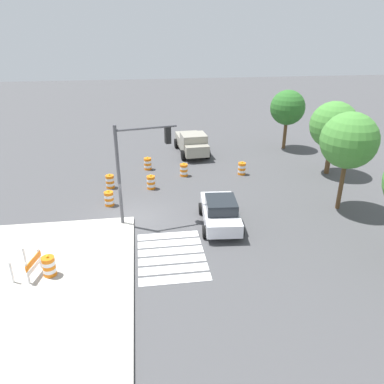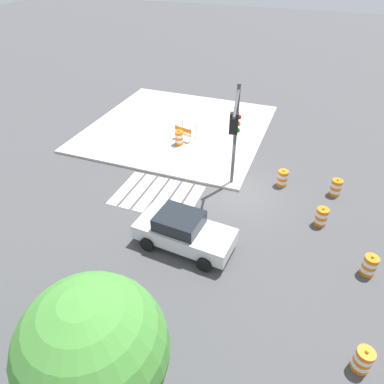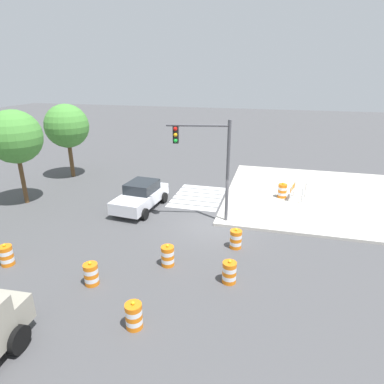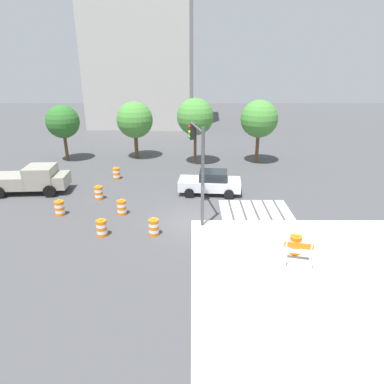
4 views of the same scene
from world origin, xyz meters
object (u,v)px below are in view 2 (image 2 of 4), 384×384
Objects in this scene: traffic_barrel_median_near at (363,360)px; traffic_barrel_median_far at (282,178)px; traffic_barrel_on_sidewalk at (179,138)px; construction_barricade at (185,131)px; traffic_barrel_near_corner at (321,217)px; traffic_light_pole at (235,129)px; traffic_barrel_far_curb at (336,187)px; traffic_barrel_crosswalk_end at (369,265)px; sports_car at (183,231)px; street_tree_streetside_mid at (94,350)px.

traffic_barrel_median_near is 10.20m from traffic_barrel_median_far.
traffic_barrel_on_sidewalk is 0.74× the size of construction_barricade.
traffic_barrel_on_sidewalk reaches higher than traffic_barrel_near_corner.
traffic_barrel_far_curb is at bearing -157.97° from traffic_light_pole.
traffic_barrel_median_far is at bearing -140.26° from traffic_light_pole.
traffic_barrel_median_far is 1.00× the size of traffic_barrel_on_sidewalk.
traffic_barrel_near_corner is 3.20m from traffic_barrel_crosswalk_end.
traffic_barrel_crosswalk_end is 1.00× the size of traffic_barrel_far_curb.
sports_car is at bearing 113.46° from traffic_barrel_on_sidewalk.
traffic_barrel_median_near is 9.58m from traffic_barrel_far_curb.
traffic_barrel_far_curb is 1.00× the size of traffic_barrel_on_sidewalk.
construction_barricade is at bearing -22.91° from traffic_barrel_median_far.
traffic_barrel_near_corner is at bearing -147.33° from sports_car.
sports_car is 4.36× the size of traffic_barrel_on_sidewalk.
traffic_barrel_on_sidewalk is (9.20, -4.79, 0.15)m from traffic_barrel_near_corner.
traffic_barrel_on_sidewalk is 0.19× the size of traffic_light_pole.
traffic_barrel_median_near is at bearing 85.81° from traffic_barrel_crosswalk_end.
traffic_light_pole is (-0.95, -4.23, 3.10)m from sports_car.
construction_barricade is at bearing -74.66° from street_tree_streetside_mid.
street_tree_streetside_mid is at bearing 34.43° from traffic_barrel_median_near.
traffic_light_pole is at bearing -102.66° from sports_car.
construction_barricade is at bearing -48.69° from traffic_barrel_median_near.
construction_barricade is (3.55, -9.14, -0.09)m from sports_car.
traffic_barrel_crosswalk_end is 8.12m from traffic_light_pole.
traffic_barrel_median_near is 1.00× the size of traffic_barrel_on_sidewalk.
traffic_barrel_on_sidewalk reaches higher than traffic_barrel_median_near.
traffic_barrel_near_corner is 0.17× the size of street_tree_streetside_mid.
traffic_barrel_median_far is at bearing -99.65° from street_tree_streetside_mid.
street_tree_streetside_mid reaches higher than sports_car.
sports_car reaches higher than construction_barricade.
traffic_barrel_on_sidewalk reaches higher than traffic_barrel_crosswalk_end.
sports_car is 7.96m from traffic_barrel_median_near.
traffic_barrel_on_sidewalk is at bearing -17.05° from traffic_barrel_median_far.
street_tree_streetside_mid is at bearing 69.72° from traffic_barrel_far_curb.
traffic_barrel_on_sidewalk is (10.91, -11.55, 0.15)m from traffic_barrel_median_near.
street_tree_streetside_mid reaches higher than traffic_barrel_median_near.
traffic_barrel_far_curb is at bearing -177.96° from traffic_barrel_median_far.
traffic_barrel_crosswalk_end is at bearing -94.19° from traffic_barrel_median_near.
construction_barricade reaches higher than traffic_barrel_median_near.
traffic_light_pole reaches higher than sports_car.
street_tree_streetside_mid is at bearing 106.32° from traffic_barrel_on_sidewalk.
traffic_barrel_crosswalk_end and traffic_barrel_far_curb have the same top height.
traffic_barrel_crosswalk_end is (-7.60, -1.09, -0.36)m from sports_car.
traffic_light_pole reaches higher than traffic_barrel_near_corner.
traffic_barrel_median_far is 14.41m from street_tree_streetside_mid.
traffic_light_pole is (6.64, -3.14, 3.46)m from traffic_barrel_crosswalk_end.
traffic_barrel_near_corner is 6.97m from traffic_barrel_median_near.
street_tree_streetside_mid is at bearing 80.35° from traffic_barrel_median_far.
traffic_barrel_far_curb is 0.74× the size of construction_barricade.
traffic_barrel_near_corner is 1.00× the size of traffic_barrel_median_near.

